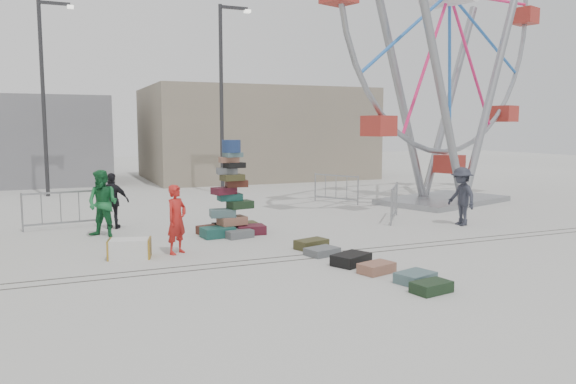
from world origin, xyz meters
name	(u,v)px	position (x,y,z in m)	size (l,w,h in m)	color
ground	(262,271)	(0.00, 0.00, 0.00)	(90.00, 90.00, 0.00)	#9E9E99
track_line_near	(252,264)	(0.00, 0.60, 0.00)	(40.00, 0.04, 0.01)	#47443F
track_line_far	(246,260)	(0.00, 1.00, 0.00)	(40.00, 0.04, 0.01)	#47443F
building_right	(255,134)	(7.00, 20.00, 2.50)	(12.00, 8.00, 5.00)	gray
building_left	(4,140)	(-6.00, 22.00, 2.20)	(10.00, 8.00, 4.40)	gray
lamp_post_right	(223,89)	(3.09, 13.00, 4.48)	(1.41, 0.25, 8.00)	#2D2D30
lamp_post_left	(45,88)	(-3.91, 15.00, 4.48)	(1.41, 0.25, 8.00)	#2D2D30
suitcase_tower	(231,208)	(0.60, 4.00, 0.72)	(1.79, 1.60, 2.56)	#1B534B
ferris_wheel	(449,21)	(9.98, 6.93, 6.81)	(11.39, 4.30, 13.82)	gray
steamer_trunk	(130,249)	(-2.30, 2.24, 0.21)	(0.91, 0.53, 0.43)	silver
row_case_0	(311,244)	(1.84, 1.53, 0.11)	(0.78, 0.45, 0.22)	#424021
row_case_1	(322,251)	(1.77, 0.82, 0.09)	(0.72, 0.52, 0.17)	slate
row_case_2	(351,259)	(1.94, -0.22, 0.12)	(0.81, 0.55, 0.24)	black
row_case_3	(377,268)	(2.08, -1.01, 0.10)	(0.71, 0.45, 0.21)	#98624D
row_case_4	(415,278)	(2.37, -1.91, 0.10)	(0.70, 0.52, 0.20)	slate
row_case_5	(431,287)	(2.26, -2.53, 0.10)	(0.70, 0.44, 0.20)	#1B311B
barricade_dummy_c	(61,210)	(-3.64, 6.67, 0.55)	(2.00, 0.10, 1.10)	gray
barricade_wheel_front	(394,203)	(5.96, 4.21, 0.55)	(2.00, 0.10, 1.10)	gray
barricade_wheel_back	(336,189)	(6.18, 8.50, 0.55)	(2.00, 0.10, 1.10)	gray
pedestrian_red	(177,219)	(-1.24, 2.26, 0.80)	(0.58, 0.38, 1.60)	#B01D19
pedestrian_green	(103,204)	(-2.62, 5.01, 0.89)	(0.86, 0.67, 1.78)	#1A6833
pedestrian_black	(113,201)	(-2.26, 6.13, 0.80)	(0.94, 0.39, 1.60)	black
pedestrian_grey	(461,196)	(7.31, 2.72, 0.86)	(1.11, 0.64, 1.72)	#272934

